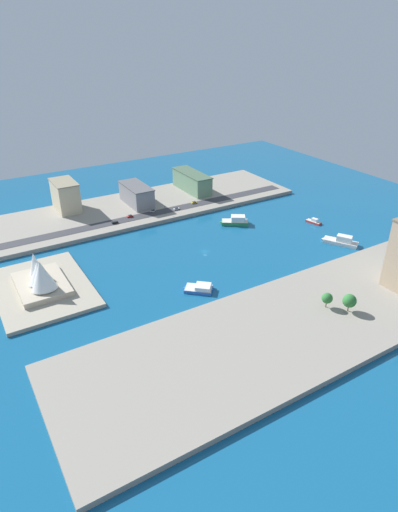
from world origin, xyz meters
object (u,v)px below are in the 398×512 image
at_px(terminal_long_green, 192,181).
at_px(traffic_light_waterfront, 165,209).
at_px(ferry_white_commuter, 341,241).
at_px(office_block_beige, 66,196).
at_px(taxi_yellow_cab, 194,202).
at_px(van_white, 176,209).
at_px(warehouse_low_gray, 136,195).
at_px(ferry_green_doubledeck, 236,221).
at_px(catamaran_blue, 200,288).
at_px(suv_black, 115,222).
at_px(sedan_silver, 153,211).
at_px(opera_landmark, 40,276).
at_px(tugboat_red, 314,221).
at_px(pickup_red, 130,216).

xyz_separation_m(terminal_long_green, traffic_light_waterfront, (-35.86, 43.92, -3.42)).
relative_size(ferry_white_commuter, office_block_beige, 0.81).
xyz_separation_m(taxi_yellow_cab, van_white, (-4.23, 17.87, -0.01)).
bearing_deg(van_white, traffic_light_waterfront, 107.91).
distance_m(warehouse_low_gray, taxi_yellow_cab, 45.08).
xyz_separation_m(ferry_green_doubledeck, terminal_long_green, (72.63, -5.97, 7.97)).
bearing_deg(terminal_long_green, catamaran_blue, 151.34).
height_order(warehouse_low_gray, suv_black, warehouse_low_gray).
bearing_deg(traffic_light_waterfront, sedan_silver, 33.08).
height_order(terminal_long_green, suv_black, terminal_long_green).
xyz_separation_m(warehouse_low_gray, suv_black, (-27.61, 29.24, -6.64)).
distance_m(office_block_beige, warehouse_low_gray, 52.91).
bearing_deg(opera_landmark, tugboat_red, -92.43).
bearing_deg(catamaran_blue, van_white, -21.96).
bearing_deg(pickup_red, suv_black, 110.71).
height_order(catamaran_blue, ferry_green_doubledeck, ferry_green_doubledeck).
xyz_separation_m(office_block_beige, taxi_yellow_cab, (-38.57, -88.73, -10.25)).
bearing_deg(terminal_long_green, opera_landmark, 122.19).
bearing_deg(traffic_light_waterfront, terminal_long_green, -50.77).
xyz_separation_m(ferry_white_commuter, office_block_beige, (145.33, 137.49, 11.68)).
xyz_separation_m(ferry_white_commuter, pickup_red, (106.98, 102.75, 1.44)).
bearing_deg(ferry_white_commuter, opera_landmark, 76.76).
distance_m(ferry_green_doubledeck, taxi_yellow_cab, 45.55).
height_order(warehouse_low_gray, traffic_light_waterfront, warehouse_low_gray).
bearing_deg(sedan_silver, opera_landmark, 123.94).
height_order(ferry_white_commuter, warehouse_low_gray, warehouse_low_gray).
bearing_deg(suv_black, opera_landmark, 132.71).
distance_m(sedan_silver, taxi_yellow_cab, 35.17).
bearing_deg(tugboat_red, taxi_yellow_cab, 38.69).
distance_m(office_block_beige, opera_landmark, 111.62).
xyz_separation_m(catamaran_blue, pickup_red, (107.78, -5.55, 2.12)).
xyz_separation_m(tugboat_red, van_white, (68.06, 75.78, 2.36)).
bearing_deg(tugboat_red, sedan_silver, 51.83).
height_order(catamaran_blue, taxi_yellow_cab, taxi_yellow_cab).
relative_size(catamaran_blue, terminal_long_green, 0.38).
distance_m(catamaran_blue, ferry_white_commuter, 108.31).
height_order(terminal_long_green, van_white, terminal_long_green).
distance_m(catamaran_blue, ferry_green_doubledeck, 92.64).
height_order(office_block_beige, taxi_yellow_cab, office_block_beige).
bearing_deg(suv_black, office_block_beige, 25.86).
height_order(catamaran_blue, opera_landmark, opera_landmark).
distance_m(ferry_white_commuter, pickup_red, 148.33).
relative_size(ferry_green_doubledeck, van_white, 4.46).
bearing_deg(warehouse_low_gray, ferry_green_doubledeck, -145.15).
bearing_deg(ferry_green_doubledeck, traffic_light_waterfront, 45.91).
xyz_separation_m(office_block_beige, warehouse_low_gray, (-15.90, -50.33, -3.59)).
height_order(ferry_green_doubledeck, tugboat_red, ferry_green_doubledeck).
height_order(van_white, opera_landmark, opera_landmark).
bearing_deg(ferry_green_doubledeck, van_white, 33.10).
distance_m(taxi_yellow_cab, van_white, 18.36).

